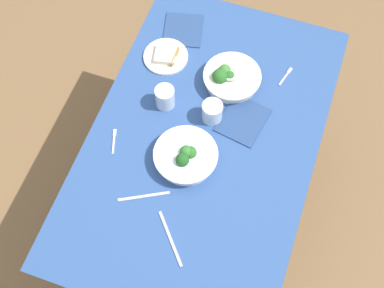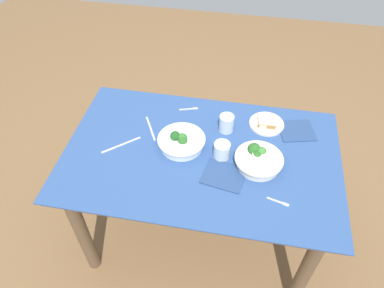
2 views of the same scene
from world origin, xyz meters
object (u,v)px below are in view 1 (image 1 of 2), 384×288
object	(u,v)px
bread_side_plate	(166,56)
water_glass_center	(165,97)
fork_by_far_bowl	(286,76)
napkin_folded_upper	(183,30)
napkin_folded_lower	(243,120)
table_knife_left	(170,238)
fork_by_near_bowl	(114,140)
broccoli_bowl_near	(230,78)
water_glass_side	(212,112)
table_knife_right	(144,196)
broccoli_bowl_far	(186,157)

from	to	relation	value
bread_side_plate	water_glass_center	distance (m)	0.22
fork_by_far_bowl	napkin_folded_upper	size ratio (longest dim) A/B	0.57
fork_by_far_bowl	napkin_folded_lower	xyz separation A→B (m)	(-0.26, 0.11, 0.00)
table_knife_left	napkin_folded_upper	size ratio (longest dim) A/B	1.20
napkin_folded_upper	fork_by_near_bowl	bearing A→B (deg)	173.22
broccoli_bowl_near	water_glass_side	distance (m)	0.18
table_knife_left	napkin_folded_lower	distance (m)	0.54
table_knife_right	water_glass_center	bearing A→B (deg)	70.96
table_knife_right	napkin_folded_upper	bearing A→B (deg)	70.77
broccoli_bowl_far	napkin_folded_lower	world-z (taller)	broccoli_bowl_far
broccoli_bowl_far	water_glass_center	xyz separation A→B (m)	(0.21, 0.16, 0.01)
fork_by_near_bowl	table_knife_right	world-z (taller)	same
broccoli_bowl_far	broccoli_bowl_near	distance (m)	0.39
table_knife_left	water_glass_side	bearing A→B (deg)	140.82
bread_side_plate	fork_by_near_bowl	world-z (taller)	bread_side_plate
water_glass_center	napkin_folded_lower	xyz separation A→B (m)	(0.03, -0.31, -0.04)
table_knife_right	fork_by_far_bowl	bearing A→B (deg)	34.24
table_knife_right	napkin_folded_upper	size ratio (longest dim) A/B	1.07
broccoli_bowl_near	fork_by_near_bowl	bearing A→B (deg)	139.56
napkin_folded_upper	napkin_folded_lower	world-z (taller)	same
napkin_folded_lower	bread_side_plate	bearing A→B (deg)	64.71
bread_side_plate	napkin_folded_upper	bearing A→B (deg)	-6.77
broccoli_bowl_near	napkin_folded_upper	size ratio (longest dim) A/B	1.31
table_knife_right	napkin_folded_lower	world-z (taller)	napkin_folded_lower
table_knife_left	broccoli_bowl_near	bearing A→B (deg)	138.74
fork_by_near_bowl	napkin_folded_upper	bearing A→B (deg)	-25.08
napkin_folded_lower	water_glass_side	bearing A→B (deg)	102.64
water_glass_center	fork_by_near_bowl	size ratio (longest dim) A/B	0.90
broccoli_bowl_far	fork_by_near_bowl	xyz separation A→B (m)	(-0.01, 0.28, -0.03)
bread_side_plate	water_glass_side	size ratio (longest dim) A/B	2.13
broccoli_bowl_far	table_knife_left	distance (m)	0.31
water_glass_center	fork_by_far_bowl	world-z (taller)	water_glass_center
water_glass_center	table_knife_left	xyz separation A→B (m)	(-0.51, -0.21, -0.04)
bread_side_plate	fork_by_near_bowl	distance (m)	0.43
napkin_folded_upper	napkin_folded_lower	distance (m)	0.50
broccoli_bowl_far	fork_by_near_bowl	distance (m)	0.29
water_glass_center	napkin_folded_upper	distance (m)	0.37
table_knife_right	napkin_folded_lower	bearing A→B (deg)	31.31
broccoli_bowl_far	fork_by_far_bowl	distance (m)	0.55
table_knife_right	fork_by_near_bowl	bearing A→B (deg)	109.28
broccoli_bowl_near	table_knife_left	distance (m)	0.68
water_glass_center	napkin_folded_upper	size ratio (longest dim) A/B	0.53
broccoli_bowl_near	napkin_folded_upper	xyz separation A→B (m)	(0.19, 0.27, -0.03)
bread_side_plate	napkin_folded_upper	distance (m)	0.16
water_glass_center	napkin_folded_lower	distance (m)	0.31
broccoli_bowl_near	water_glass_center	bearing A→B (deg)	130.03
fork_by_far_bowl	napkin_folded_lower	distance (m)	0.28
table_knife_left	table_knife_right	xyz separation A→B (m)	(0.11, 0.14, 0.00)
broccoli_bowl_near	napkin_folded_lower	bearing A→B (deg)	-146.55
fork_by_far_bowl	fork_by_near_bowl	xyz separation A→B (m)	(-0.50, 0.54, 0.00)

